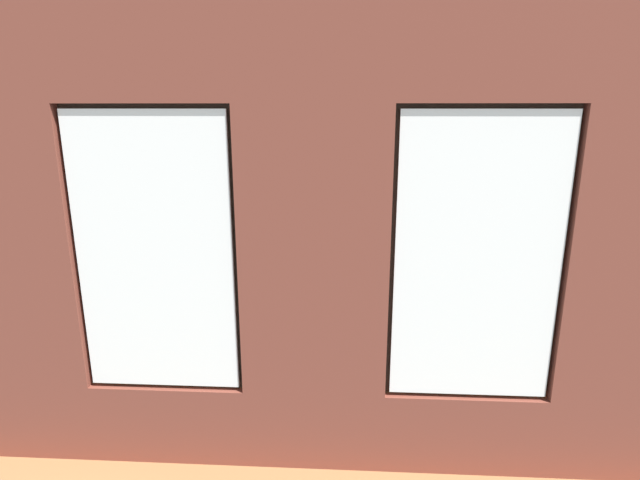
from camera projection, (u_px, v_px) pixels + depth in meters
name	position (u px, v px, depth m)	size (l,w,h in m)	color
ground_plane	(329.00, 315.00, 6.21)	(6.39, 6.18, 0.10)	#99663D
brick_wall_with_windows	(314.00, 245.00, 3.17)	(5.79, 0.30, 3.24)	brown
white_wall_right	(83.00, 183.00, 5.74)	(0.10, 5.18, 3.24)	white
couch_by_window	(306.00, 373.00, 4.13)	(1.90, 0.87, 0.80)	black
couch_left	(519.00, 300.00, 5.71)	(1.00, 1.85, 0.80)	black
coffee_table	(307.00, 272.00, 6.50)	(1.23, 0.88, 0.44)	tan
cup_ceramic	(307.00, 264.00, 6.48)	(0.07, 0.07, 0.09)	#4C4C51
candle_jar	(334.00, 261.00, 6.60)	(0.08, 0.08, 0.10)	#B7333D
table_plant_small	(296.00, 257.00, 6.58)	(0.12, 0.12, 0.19)	brown
remote_silver	(278.00, 269.00, 6.38)	(0.05, 0.17, 0.02)	#B2B2B7
remote_gray	(314.00, 270.00, 6.35)	(0.05, 0.17, 0.02)	#59595B
media_console	(108.00, 305.00, 5.76)	(1.24, 0.42, 0.49)	black
tv_flatscreen	(102.00, 258.00, 5.62)	(0.93, 0.20, 0.65)	black
papasan_chair	(260.00, 243.00, 7.69)	(1.09, 1.09, 0.69)	olive
potted_plant_by_left_couch	(459.00, 264.00, 7.03)	(0.30, 0.30, 0.48)	beige
potted_plant_foreground_right	(196.00, 213.00, 8.08)	(0.82, 0.82, 1.24)	beige
potted_plant_near_tv	(105.00, 306.00, 4.58)	(0.90, 0.86, 1.30)	gray
potted_plant_corner_far_left	(630.00, 321.00, 3.74)	(0.82, 0.89, 1.34)	brown
potted_plant_mid_room_small	(418.00, 269.00, 6.73)	(0.35, 0.35, 0.51)	#9E5638
potted_plant_corner_near_left	(482.00, 222.00, 7.91)	(0.65, 0.65, 1.04)	#9E5638
potted_plant_between_couches	(478.00, 342.00, 4.03)	(0.84, 1.11, 1.45)	gray
potted_plant_beside_window_right	(73.00, 334.00, 4.05)	(0.68, 0.68, 1.06)	gray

